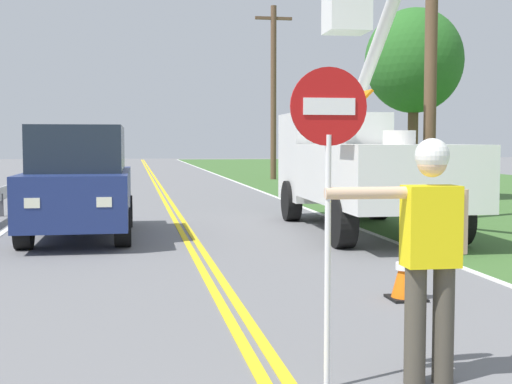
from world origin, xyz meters
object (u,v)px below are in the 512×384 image
oncoming_suv_nearest (80,181)px  stop_sign_paddle (328,155)px  flagger_worker (429,244)px  traffic_cone_lead (407,270)px  utility_pole_mid (273,89)px  utility_bucket_truck (357,162)px  roadside_tree_verge (414,62)px  utility_pole_near (431,18)px

oncoming_suv_nearest → stop_sign_paddle: bearing=-75.1°
flagger_worker → oncoming_suv_nearest: oncoming_suv_nearest is taller
traffic_cone_lead → utility_pole_mid: bearing=82.0°
utility_bucket_truck → roadside_tree_verge: size_ratio=1.16×
utility_bucket_truck → traffic_cone_lead: 6.78m
traffic_cone_lead → roadside_tree_verge: (5.49, 13.28, 3.93)m
flagger_worker → utility_bucket_truck: (2.44, 9.24, 0.35)m
utility_bucket_truck → roadside_tree_verge: roadside_tree_verge is taller
traffic_cone_lead → roadside_tree_verge: size_ratio=0.12×
stop_sign_paddle → utility_pole_mid: bearing=79.5°
flagger_worker → utility_pole_mid: size_ratio=0.22×
utility_pole_near → utility_pole_mid: (0.14, 18.81, -0.22)m
traffic_cone_lead → stop_sign_paddle: bearing=-122.0°
utility_pole_near → utility_pole_mid: bearing=89.6°
flagger_worker → utility_pole_near: 11.82m
stop_sign_paddle → utility_pole_near: 11.94m
stop_sign_paddle → utility_pole_mid: utility_pole_mid is taller
stop_sign_paddle → traffic_cone_lead: 3.47m
utility_pole_near → utility_pole_mid: utility_pole_near is taller
stop_sign_paddle → traffic_cone_lead: bearing=58.0°
oncoming_suv_nearest → utility_pole_mid: utility_pole_mid is taller
stop_sign_paddle → utility_bucket_truck: size_ratio=0.34×
flagger_worker → utility_pole_mid: utility_pole_mid is taller
utility_pole_mid → traffic_cone_lead: (-3.71, -26.44, -4.02)m
utility_bucket_truck → roadside_tree_verge: (3.98, 6.76, 2.87)m
utility_bucket_truck → utility_pole_mid: bearing=83.7°
traffic_cone_lead → roadside_tree_verge: bearing=67.5°
utility_bucket_truck → traffic_cone_lead: utility_bucket_truck is taller
oncoming_suv_nearest → utility_pole_mid: 21.95m
utility_pole_mid → traffic_cone_lead: utility_pole_mid is taller
utility_pole_mid → traffic_cone_lead: bearing=-98.0°
traffic_cone_lead → utility_bucket_truck: bearing=76.9°
stop_sign_paddle → roadside_tree_verge: 17.71m
flagger_worker → traffic_cone_lead: 2.96m
stop_sign_paddle → roadside_tree_verge: roadside_tree_verge is taller
flagger_worker → roadside_tree_verge: (6.41, 16.01, 3.22)m
stop_sign_paddle → utility_pole_mid: 29.75m
flagger_worker → utility_pole_near: (4.49, 10.34, 3.54)m
stop_sign_paddle → flagger_worker: bearing=-1.3°
utility_pole_near → traffic_cone_lead: bearing=-115.1°
utility_pole_mid → traffic_cone_lead: 27.00m
utility_pole_mid → utility_bucket_truck: bearing=-96.3°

